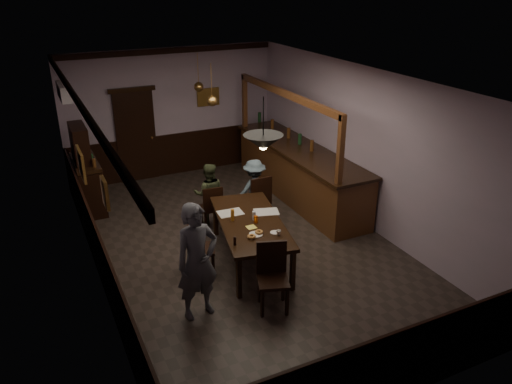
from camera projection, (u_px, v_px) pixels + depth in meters
room at (242, 168)px, 8.39m from camera, size 5.01×8.01×3.01m
dining_table at (250, 224)px, 8.29m from camera, size 1.42×2.36×0.75m
chair_far_left at (212, 206)px, 9.40m from camera, size 0.42×0.42×0.89m
chair_far_right at (259, 198)px, 9.57m from camera, size 0.44×0.44×1.01m
chair_near at (272, 273)px, 7.17m from camera, size 0.56×0.56×1.01m
chair_side at (197, 245)px, 7.98m from camera, size 0.53×0.53×0.95m
person_standing at (197, 262)px, 6.87m from camera, size 0.69×0.50×1.73m
person_seated_left at (209, 194)px, 9.59m from camera, size 0.72×0.64×1.23m
person_seated_right at (254, 189)px, 9.79m from camera, size 0.81×0.48×1.23m
newspaper_left at (230, 213)px, 8.52m from camera, size 0.44×0.33×0.01m
newspaper_right at (266, 212)px, 8.55m from camera, size 0.49×0.41×0.01m
napkin at (251, 227)px, 8.04m from camera, size 0.18×0.18×0.00m
saucer at (275, 232)px, 7.87m from camera, size 0.15×0.15×0.01m
coffee_cup at (279, 232)px, 7.78m from camera, size 0.09×0.09×0.07m
pastry_plate at (256, 234)px, 7.80m from camera, size 0.22×0.22×0.01m
pastry_ring_a at (251, 236)px, 7.69m from camera, size 0.13×0.13×0.04m
pastry_ring_b at (259, 232)px, 7.82m from camera, size 0.13×0.13×0.04m
soda_can at (256, 219)px, 8.17m from camera, size 0.07×0.07×0.12m
beer_glass at (233, 215)px, 8.22m from camera, size 0.06×0.06×0.20m
water_glass at (254, 216)px, 8.26m from camera, size 0.06×0.06×0.15m
pepper_mill at (235, 241)px, 7.49m from camera, size 0.04×0.04×0.14m
sideboard at (86, 176)px, 10.19m from camera, size 0.48×1.34×1.77m
bar_counter at (299, 171)px, 10.73m from camera, size 0.99×4.24×2.38m
door_back at (136, 137)px, 11.47m from camera, size 0.90×0.06×2.10m
ac_unit at (64, 91)px, 9.45m from camera, size 0.20×0.85×0.30m
picture_left_small at (105, 193)px, 5.83m from camera, size 0.04×0.28×0.36m
picture_left_large at (81, 164)px, 7.99m from camera, size 0.04×0.62×0.48m
picture_back at (208, 97)px, 11.89m from camera, size 0.55×0.04×0.42m
pendant_iron at (263, 142)px, 6.90m from camera, size 0.56×0.56×0.75m
pendant_brass_mid at (212, 101)px, 9.40m from camera, size 0.20×0.20×0.81m
pendant_brass_far at (199, 87)px, 10.56m from camera, size 0.20×0.20×0.81m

